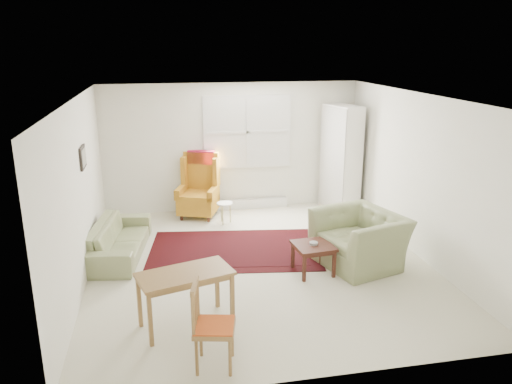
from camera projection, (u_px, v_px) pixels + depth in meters
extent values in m
cube|color=beige|center=(260.00, 264.00, 7.56)|extent=(5.00, 5.50, 0.01)
cube|color=white|center=(260.00, 97.00, 6.85)|extent=(5.00, 5.50, 0.01)
cube|color=white|center=(232.00, 147.00, 9.79)|extent=(5.00, 0.04, 2.50)
cube|color=white|center=(319.00, 264.00, 4.62)|extent=(5.00, 0.04, 2.50)
cube|color=white|center=(79.00, 194.00, 6.75)|extent=(0.04, 5.50, 2.50)
cube|color=white|center=(419.00, 176.00, 7.66)|extent=(0.04, 5.50, 2.50)
cube|color=white|center=(247.00, 132.00, 9.74)|extent=(1.72, 0.06, 1.42)
cube|color=white|center=(247.00, 132.00, 9.74)|extent=(1.60, 0.02, 1.30)
cube|color=silver|center=(248.00, 204.00, 10.10)|extent=(1.60, 0.12, 0.18)
cube|color=black|center=(83.00, 157.00, 7.10)|extent=(0.03, 0.42, 0.32)
cube|color=tan|center=(84.00, 157.00, 7.11)|extent=(0.01, 0.34, 0.24)
imported|color=#80895B|center=(119.00, 233.00, 7.78)|extent=(0.97, 1.92, 0.74)
imported|color=#80895B|center=(359.00, 234.00, 7.44)|extent=(1.38, 1.48, 0.95)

